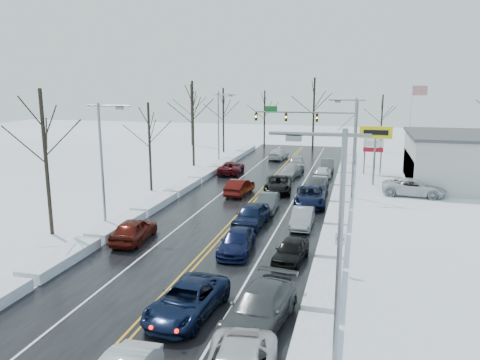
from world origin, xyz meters
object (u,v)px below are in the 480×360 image
(oncoming_car_0, at_px, (240,195))
(tires_plus_sign, at_px, (376,136))
(traffic_signal_mast, at_px, (316,121))
(flagpole, at_px, (412,118))

(oncoming_car_0, bearing_deg, tires_plus_sign, -143.40)
(traffic_signal_mast, bearing_deg, tires_plus_sign, -59.54)
(traffic_signal_mast, height_order, tires_plus_sign, traffic_signal_mast)
(tires_plus_sign, xyz_separation_m, oncoming_car_0, (-12.20, -7.59, -4.99))
(tires_plus_sign, distance_m, flagpole, 14.79)
(traffic_signal_mast, xyz_separation_m, flagpole, (11.72, 2.01, 0.45))
(traffic_signal_mast, distance_m, tires_plus_sign, 13.92)
(traffic_signal_mast, xyz_separation_m, tires_plus_sign, (7.05, -12.00, -0.49))
(traffic_signal_mast, relative_size, oncoming_car_0, 2.90)
(flagpole, distance_m, oncoming_car_0, 28.04)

